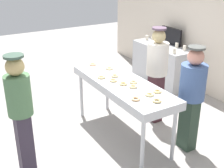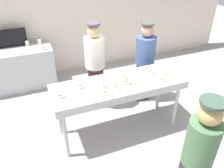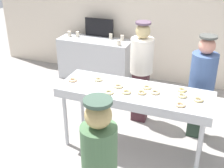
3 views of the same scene
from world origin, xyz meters
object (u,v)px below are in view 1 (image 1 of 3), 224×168
(plain_donut_6, at_px, (123,84))
(paper_cup_2, at_px, (174,51))
(plain_donut_8, at_px, (157,91))
(worker_baker, at_px, (157,69))
(fryer_conveyor, at_px, (122,86))
(plain_donut_5, at_px, (93,64))
(paper_cup_3, at_px, (177,45))
(worker_assistant, at_px, (192,93))
(menu_display, at_px, (171,36))
(plain_donut_0, at_px, (113,80))
(paper_cup_0, at_px, (147,38))
(plain_donut_3, at_px, (109,68))
(prep_counter, at_px, (161,64))
(plain_donut_9, at_px, (115,76))
(paper_cup_4, at_px, (185,48))
(customer_waiting, at_px, (21,113))
(plain_donut_1, at_px, (133,82))
(plain_donut_10, at_px, (133,86))
(plain_donut_2, at_px, (136,99))
(plain_donut_4, at_px, (149,94))
(plain_donut_7, at_px, (101,77))
(paper_cup_1, at_px, (153,39))
(plain_donut_11, at_px, (157,101))

(plain_donut_6, xyz_separation_m, paper_cup_2, (-0.99, 1.87, -0.04))
(plain_donut_8, xyz_separation_m, worker_baker, (-0.72, 0.56, -0.01))
(paper_cup_2, bearing_deg, plain_donut_6, -62.12)
(fryer_conveyor, bearing_deg, plain_donut_5, -177.46)
(worker_baker, distance_m, paper_cup_3, 1.74)
(paper_cup_3, bearing_deg, paper_cup_2, -48.31)
(worker_assistant, xyz_separation_m, menu_display, (-2.26, 1.58, 0.14))
(fryer_conveyor, distance_m, plain_donut_0, 0.16)
(fryer_conveyor, xyz_separation_m, paper_cup_0, (-2.05, 2.01, 0.05))
(paper_cup_3, bearing_deg, plain_donut_3, -73.33)
(prep_counter, bearing_deg, plain_donut_9, -58.17)
(plain_donut_0, relative_size, paper_cup_4, 1.13)
(customer_waiting, bearing_deg, paper_cup_3, 102.53)
(plain_donut_6, distance_m, customer_waiting, 1.52)
(plain_donut_1, xyz_separation_m, prep_counter, (-1.60, 1.89, -0.52))
(fryer_conveyor, relative_size, plain_donut_8, 16.64)
(plain_donut_10, bearing_deg, plain_donut_1, 144.28)
(paper_cup_3, xyz_separation_m, menu_display, (-0.29, 0.08, 0.13))
(customer_waiting, bearing_deg, menu_display, 105.91)
(plain_donut_2, distance_m, menu_display, 3.21)
(plain_donut_4, distance_m, plain_donut_10, 0.34)
(plain_donut_3, relative_size, plain_donut_7, 1.00)
(plain_donut_1, xyz_separation_m, paper_cup_4, (-1.06, 2.03, -0.04))
(paper_cup_1, bearing_deg, plain_donut_7, -54.60)
(plain_donut_1, height_order, menu_display, menu_display)
(plain_donut_7, xyz_separation_m, menu_display, (-1.18, 2.44, 0.10))
(plain_donut_7, distance_m, menu_display, 2.71)
(plain_donut_5, relative_size, plain_donut_10, 1.00)
(customer_waiting, bearing_deg, worker_assistant, 67.07)
(plain_donut_11, xyz_separation_m, paper_cup_2, (-1.70, 1.81, -0.04))
(plain_donut_4, distance_m, menu_display, 3.02)
(plain_donut_5, distance_m, worker_assistant, 1.82)
(plain_donut_3, height_order, worker_assistant, worker_assistant)
(plain_donut_8, bearing_deg, plain_donut_7, -154.68)
(plain_donut_2, xyz_separation_m, worker_baker, (-0.76, 0.96, -0.01))
(paper_cup_3, xyz_separation_m, paper_cup_4, (0.25, -0.01, 0.00))
(plain_donut_3, height_order, paper_cup_1, paper_cup_1)
(plain_donut_8, bearing_deg, customer_waiting, -102.96)
(plain_donut_9, distance_m, plain_donut_11, 1.05)
(plain_donut_6, xyz_separation_m, paper_cup_1, (-1.99, 2.10, -0.04))
(plain_donut_2, bearing_deg, plain_donut_5, 174.31)
(paper_cup_0, xyz_separation_m, paper_cup_1, (0.17, 0.04, 0.00))
(plain_donut_0, distance_m, plain_donut_6, 0.20)
(fryer_conveyor, bearing_deg, plain_donut_0, -123.56)
(plain_donut_3, height_order, menu_display, menu_display)
(plain_donut_8, height_order, menu_display, menu_display)
(worker_assistant, height_order, paper_cup_0, worker_assistant)
(plain_donut_10, relative_size, customer_waiting, 0.07)
(plain_donut_5, xyz_separation_m, plain_donut_7, (0.61, -0.16, 0.00))
(plain_donut_2, height_order, prep_counter, plain_donut_2)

